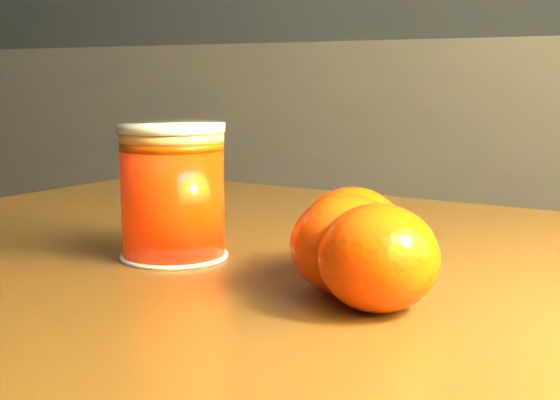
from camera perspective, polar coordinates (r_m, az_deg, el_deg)
The scene contains 6 objects.
kitchen_counter at distance 2.22m, azimuth -4.16°, elevation -0.75°, with size 3.15×0.60×0.90m, color #56555B.
table at distance 0.62m, azimuth 2.64°, elevation -12.39°, with size 0.94×0.67×0.69m.
juice_glass at distance 0.60m, azimuth -7.85°, elevation 0.59°, with size 0.08×0.08×0.10m.
orange_front at distance 0.50m, azimuth 4.94°, elevation -3.27°, with size 0.07×0.07×0.06m, color #FF4205.
orange_back at distance 0.54m, azimuth 5.30°, elevation -2.33°, with size 0.07×0.07×0.06m, color #FF4205.
orange_extra at distance 0.47m, azimuth 7.21°, elevation -4.22°, with size 0.07×0.07×0.06m, color #FF4205.
Camera 1 is at (1.26, -0.34, 0.83)m, focal length 50.00 mm.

